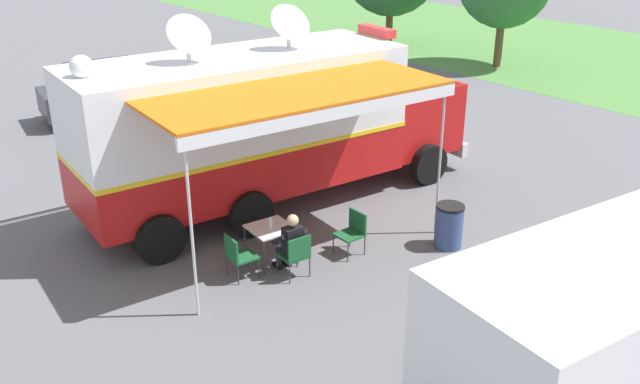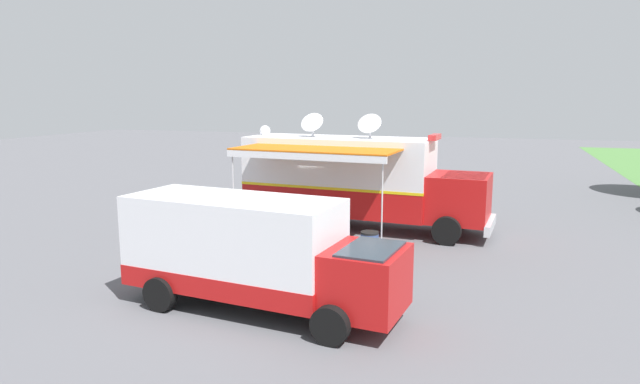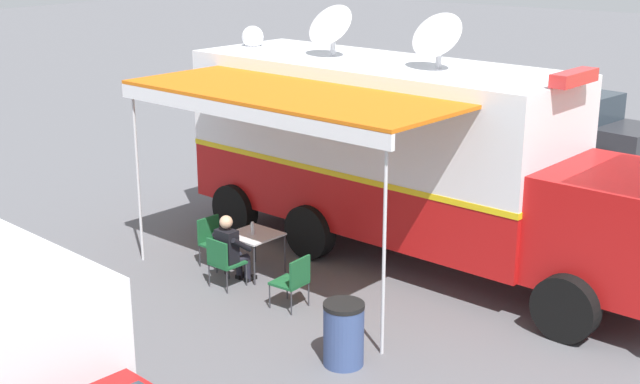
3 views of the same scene
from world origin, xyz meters
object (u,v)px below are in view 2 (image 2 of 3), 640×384
at_px(command_truck, 356,178).
at_px(trash_bin, 369,246).
at_px(folding_chair_beside_table, 272,224).
at_px(support_truck, 253,253).
at_px(car_behind_truck, 391,175).
at_px(water_bottle, 294,216).
at_px(folding_chair_spare_by_truck, 328,232).
at_px(seated_responder, 289,225).
at_px(folding_table, 295,220).
at_px(folding_chair_at_table, 287,230).

bearing_deg(command_truck, trash_bin, 20.03).
xyz_separation_m(folding_chair_beside_table, support_truck, (6.37, 2.22, 0.87)).
bearing_deg(car_behind_truck, support_truck, -0.14).
xyz_separation_m(water_bottle, support_truck, (6.49, 1.38, 0.55)).
height_order(folding_chair_spare_by_truck, seated_responder, seated_responder).
distance_m(folding_table, trash_bin, 3.60).
bearing_deg(water_bottle, folding_table, 160.21).
height_order(folding_chair_beside_table, trash_bin, trash_bin).
bearing_deg(folding_chair_at_table, water_bottle, -178.94).
bearing_deg(folding_table, seated_responder, 1.81).
bearing_deg(car_behind_truck, water_bottle, -7.43).
height_order(command_truck, folding_chair_spare_by_truck, command_truck).
relative_size(folding_chair_spare_by_truck, trash_bin, 0.96).
bearing_deg(folding_chair_at_table, seated_responder, 175.69).
relative_size(folding_table, folding_chair_spare_by_truck, 0.99).
relative_size(folding_table, folding_chair_at_table, 0.99).
relative_size(folding_table, support_truck, 0.12).
bearing_deg(support_truck, command_truck, 178.05).
height_order(folding_chair_beside_table, folding_chair_spare_by_truck, same).
height_order(seated_responder, support_truck, support_truck).
relative_size(command_truck, seated_responder, 7.72).
bearing_deg(water_bottle, folding_chair_at_table, 1.06).
relative_size(command_truck, folding_chair_at_table, 11.09).
xyz_separation_m(support_truck, car_behind_truck, (-17.42, 0.04, -0.51)).
bearing_deg(folding_chair_beside_table, water_bottle, 98.06).
bearing_deg(trash_bin, folding_chair_spare_by_truck, -120.94).
bearing_deg(support_truck, folding_chair_at_table, -166.52).
height_order(folding_table, water_bottle, water_bottle).
relative_size(folding_chair_beside_table, car_behind_truck, 0.20).
bearing_deg(folding_table, folding_chair_at_table, 0.36).
xyz_separation_m(command_truck, water_bottle, (2.32, -1.68, -1.11)).
xyz_separation_m(folding_chair_at_table, support_truck, (5.71, 1.37, 0.87)).
xyz_separation_m(seated_responder, support_truck, (5.90, 1.35, 0.73)).
bearing_deg(car_behind_truck, trash_bin, 7.79).
xyz_separation_m(command_truck, folding_table, (2.30, -1.67, -1.27)).
bearing_deg(command_truck, folding_chair_at_table, -28.32).
relative_size(water_bottle, trash_bin, 0.25).
distance_m(water_bottle, support_truck, 6.66).
distance_m(seated_responder, support_truck, 6.10).
bearing_deg(car_behind_truck, folding_chair_spare_by_truck, 0.23).
height_order(command_truck, folding_chair_at_table, command_truck).
distance_m(water_bottle, car_behind_truck, 11.02).
distance_m(support_truck, car_behind_truck, 17.42).
xyz_separation_m(command_truck, trash_bin, (4.03, 1.47, -1.49)).
bearing_deg(water_bottle, seated_responder, 2.79).
bearing_deg(car_behind_truck, folding_chair_at_table, -6.87).
xyz_separation_m(command_truck, seated_responder, (2.91, -1.65, -1.30)).
height_order(folding_table, seated_responder, seated_responder).
distance_m(water_bottle, trash_bin, 3.61).
bearing_deg(seated_responder, command_truck, 150.37).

